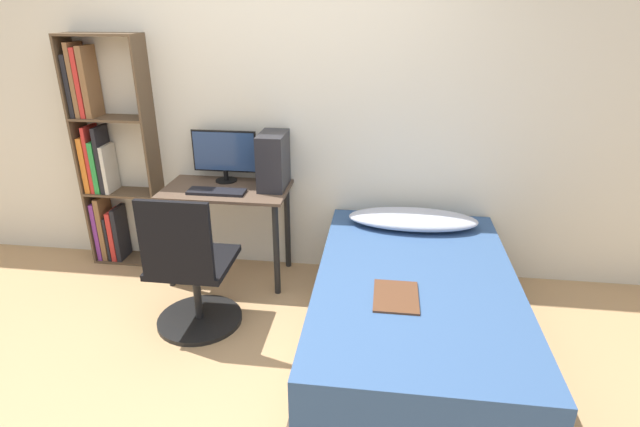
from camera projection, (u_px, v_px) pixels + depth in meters
name	position (u px, v px, depth m)	size (l,w,h in m)	color
ground_plane	(226.00, 398.00, 2.69)	(14.00, 14.00, 0.00)	tan
wall_back	(279.00, 109.00, 3.63)	(8.00, 0.05, 2.50)	silver
desk	(227.00, 206.00, 3.67)	(0.91, 0.51, 0.72)	brown
bookshelf	(105.00, 161.00, 3.83)	(0.58, 0.22, 1.77)	brown
office_chair	(192.00, 279.00, 3.14)	(0.56, 0.56, 0.95)	black
bed	(414.00, 314.00, 2.98)	(1.19, 1.95, 0.50)	#4C3D2D
pillow	(413.00, 219.00, 3.52)	(0.90, 0.36, 0.11)	#B2B7C6
magazine	(396.00, 296.00, 2.68)	(0.24, 0.32, 0.01)	#56331E
monitor	(224.00, 154.00, 3.69)	(0.49, 0.16, 0.39)	black
keyboard	(217.00, 192.00, 3.53)	(0.41, 0.14, 0.02)	black
pc_tower	(273.00, 161.00, 3.57)	(0.19, 0.32, 0.40)	#232328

